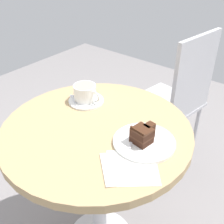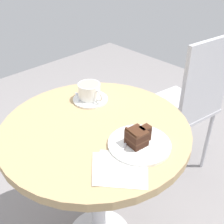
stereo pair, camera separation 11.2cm
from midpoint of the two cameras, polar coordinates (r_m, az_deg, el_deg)
The scene contains 9 objects.
cafe_table at distance 1.19m, azimuth -5.77°, elevation -8.06°, with size 0.76×0.76×0.75m.
saucer at distance 1.28m, azimuth -7.78°, elevation 2.21°, with size 0.16×0.16×0.01m.
coffee_cup at distance 1.26m, azimuth -8.02°, elevation 3.90°, with size 0.14×0.10×0.07m.
teaspoon at distance 1.29m, azimuth -10.39°, elevation 2.56°, with size 0.10×0.06×0.00m.
cake_plate at distance 1.02m, azimuth 3.42°, elevation -6.22°, with size 0.23×0.23×0.01m.
cake_slice at distance 1.00m, azimuth 3.07°, elevation -4.75°, with size 0.07×0.10×0.07m.
fork at distance 1.05m, azimuth 1.46°, elevation -4.29°, with size 0.08×0.14×0.00m.
napkin at distance 0.93m, azimuth 0.02°, elevation -11.24°, with size 0.24×0.24×0.00m.
cafe_chair at distance 1.72m, azimuth 11.45°, elevation 3.28°, with size 0.43×0.43×0.95m.
Camera 1 is at (0.61, -0.66, 1.40)m, focal length 45.00 mm.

